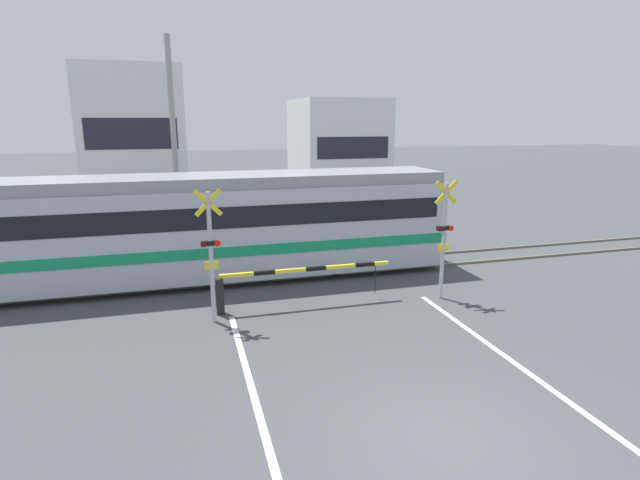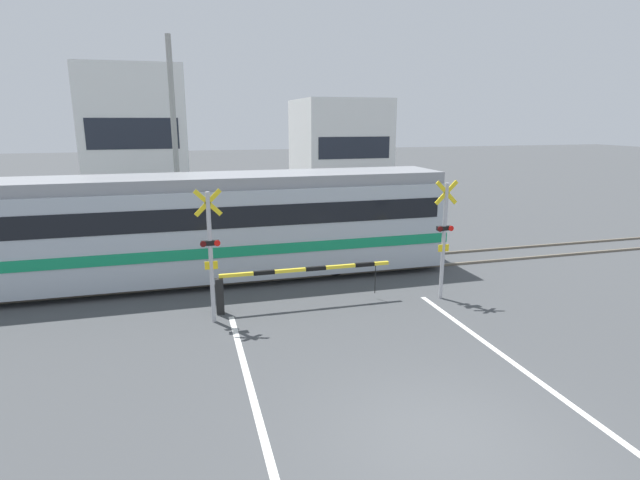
% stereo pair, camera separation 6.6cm
% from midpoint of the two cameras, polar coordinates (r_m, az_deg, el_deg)
% --- Properties ---
extents(ground_plane, '(160.00, 160.00, 0.00)m').
position_cam_midpoint_polar(ground_plane, '(8.86, 14.10, -21.43)').
color(ground_plane, '#444749').
extents(rail_track_near, '(50.00, 0.10, 0.08)m').
position_cam_midpoint_polar(rail_track_near, '(16.32, -1.24, -4.17)').
color(rail_track_near, '#6B6051').
rests_on(rail_track_near, ground_plane).
extents(rail_track_far, '(50.00, 0.10, 0.08)m').
position_cam_midpoint_polar(rail_track_far, '(17.66, -2.39, -2.80)').
color(rail_track_far, '#6B6051').
rests_on(rail_track_far, ground_plane).
extents(road_stripe_left, '(0.14, 10.16, 0.01)m').
position_cam_midpoint_polar(road_stripe_left, '(8.92, -6.47, -20.75)').
color(road_stripe_left, white).
rests_on(road_stripe_left, ground_plane).
extents(road_stripe_right, '(0.14, 10.16, 0.01)m').
position_cam_midpoint_polar(road_stripe_right, '(11.03, 24.26, -14.79)').
color(road_stripe_right, white).
rests_on(road_stripe_right, ground_plane).
extents(commuter_train, '(19.47, 2.66, 3.36)m').
position_cam_midpoint_polar(commuter_train, '(16.17, -19.75, 1.27)').
color(commuter_train, '#ADB7C1').
rests_on(commuter_train, ground_plane).
extents(crossing_barrier_near, '(4.87, 0.20, 1.09)m').
position_cam_midpoint_polar(crossing_barrier_near, '(13.55, -5.07, -4.55)').
color(crossing_barrier_near, black).
rests_on(crossing_barrier_near, ground_plane).
extents(crossing_barrier_far, '(4.87, 0.20, 1.09)m').
position_cam_midpoint_polar(crossing_barrier_far, '(19.82, 0.52, 1.35)').
color(crossing_barrier_far, black).
rests_on(crossing_barrier_far, ground_plane).
extents(crossing_signal_left, '(0.68, 0.15, 3.41)m').
position_cam_midpoint_polar(crossing_signal_left, '(12.59, -12.27, -1.15)').
color(crossing_signal_left, '#B2B2B7').
rests_on(crossing_signal_left, ground_plane).
extents(crossing_signal_right, '(0.68, 0.15, 3.41)m').
position_cam_midpoint_polar(crossing_signal_right, '(14.40, 14.11, 0.59)').
color(crossing_signal_right, '#B2B2B7').
rests_on(crossing_signal_right, ground_plane).
extents(pedestrian, '(0.38, 0.22, 1.67)m').
position_cam_midpoint_polar(pedestrian, '(22.63, -8.66, 3.11)').
color(pedestrian, '#23232D').
rests_on(pedestrian, ground_plane).
extents(building_left_of_street, '(5.38, 6.18, 7.85)m').
position_cam_midpoint_polar(building_left_of_street, '(30.77, -20.01, 10.77)').
color(building_left_of_street, white).
rests_on(building_left_of_street, ground_plane).
extents(building_right_of_street, '(5.14, 6.18, 6.24)m').
position_cam_midpoint_polar(building_right_of_street, '(32.23, 2.17, 10.22)').
color(building_right_of_street, white).
rests_on(building_right_of_street, ground_plane).
extents(utility_pole_streetside, '(0.22, 0.22, 8.21)m').
position_cam_midpoint_polar(utility_pole_streetside, '(21.14, -16.16, 10.59)').
color(utility_pole_streetside, gray).
rests_on(utility_pole_streetside, ground_plane).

